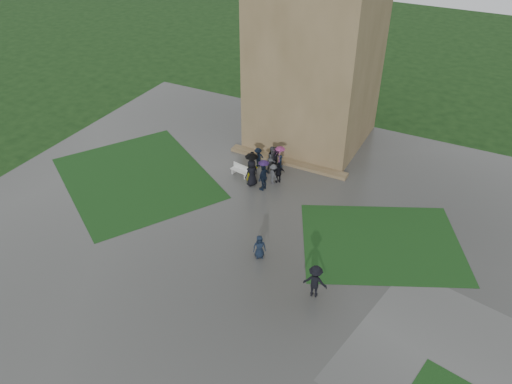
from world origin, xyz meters
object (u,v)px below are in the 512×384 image
at_px(tower, 318,22).
at_px(pedestrian_near, 315,281).
at_px(bench, 240,170).
at_px(pedestrian_mid, 259,247).

bearing_deg(tower, pedestrian_near, -67.27).
xyz_separation_m(tower, pedestrian_near, (6.54, -15.62, -8.03)).
relative_size(tower, bench, 12.49).
relative_size(tower, pedestrian_mid, 12.33).
bearing_deg(bench, pedestrian_mid, -43.81).
bearing_deg(pedestrian_near, pedestrian_mid, -26.58).
height_order(pedestrian_mid, pedestrian_near, pedestrian_near).
distance_m(tower, bench, 11.55).
xyz_separation_m(tower, bench, (-2.24, -7.42, -8.57)).
bearing_deg(pedestrian_near, bench, -50.74).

